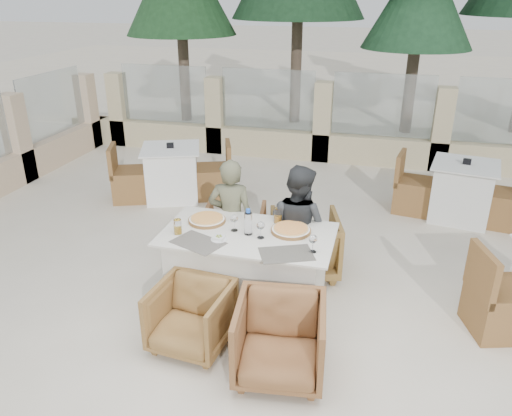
% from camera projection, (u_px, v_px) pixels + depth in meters
% --- Properties ---
extents(ground, '(80.00, 80.00, 0.00)m').
position_uv_depth(ground, '(251.00, 309.00, 4.85)').
color(ground, beige).
rests_on(ground, ground).
extents(sand_patch, '(30.00, 16.00, 0.01)m').
position_uv_depth(sand_patch, '(358.00, 79.00, 17.24)').
color(sand_patch, beige).
rests_on(sand_patch, ground).
extents(perimeter_wall_far, '(10.00, 0.34, 1.60)m').
position_uv_depth(perimeter_wall_far, '(323.00, 116.00, 8.77)').
color(perimeter_wall_far, '#C7B88C').
rests_on(perimeter_wall_far, ground).
extents(pine_centre, '(2.20, 2.20, 5.00)m').
position_uv_depth(pine_centre, '(420.00, 9.00, 9.86)').
color(pine_centre, '#214E2C').
rests_on(pine_centre, ground).
extents(dining_table, '(1.60, 0.90, 0.77)m').
position_uv_depth(dining_table, '(248.00, 269.00, 4.79)').
color(dining_table, beige).
rests_on(dining_table, ground).
extents(placemat_near_left, '(0.53, 0.45, 0.00)m').
position_uv_depth(placemat_near_left, '(198.00, 242.00, 4.46)').
color(placemat_near_left, '#605A52').
rests_on(placemat_near_left, dining_table).
extents(placemat_near_right, '(0.53, 0.46, 0.00)m').
position_uv_depth(placemat_near_right, '(286.00, 254.00, 4.27)').
color(placemat_near_right, '#57534A').
rests_on(placemat_near_right, dining_table).
extents(pizza_left, '(0.40, 0.40, 0.05)m').
position_uv_depth(pizza_left, '(207.00, 219.00, 4.86)').
color(pizza_left, orange).
rests_on(pizza_left, dining_table).
extents(pizza_right, '(0.45, 0.45, 0.05)m').
position_uv_depth(pizza_right, '(291.00, 230.00, 4.65)').
color(pizza_right, '#D75E1D').
rests_on(pizza_right, dining_table).
extents(water_bottle, '(0.09, 0.09, 0.25)m').
position_uv_depth(water_bottle, '(248.00, 222.00, 4.57)').
color(water_bottle, '#C1E4FD').
rests_on(water_bottle, dining_table).
extents(wine_glass_centre, '(0.09, 0.09, 0.18)m').
position_uv_depth(wine_glass_centre, '(234.00, 222.00, 4.65)').
color(wine_glass_centre, white).
rests_on(wine_glass_centre, dining_table).
extents(wine_glass_near, '(0.09, 0.09, 0.18)m').
position_uv_depth(wine_glass_near, '(261.00, 229.00, 4.51)').
color(wine_glass_near, white).
rests_on(wine_glass_near, dining_table).
extents(wine_glass_corner, '(0.09, 0.09, 0.18)m').
position_uv_depth(wine_glass_corner, '(313.00, 243.00, 4.27)').
color(wine_glass_corner, white).
rests_on(wine_glass_corner, dining_table).
extents(beer_glass_left, '(0.08, 0.08, 0.14)m').
position_uv_depth(beer_glass_left, '(178.00, 227.00, 4.60)').
color(beer_glass_left, gold).
rests_on(beer_glass_left, dining_table).
extents(beer_glass_right, '(0.09, 0.09, 0.15)m').
position_uv_depth(beer_glass_right, '(278.00, 215.00, 4.82)').
color(beer_glass_right, orange).
rests_on(beer_glass_right, dining_table).
extents(olive_dish, '(0.14, 0.14, 0.04)m').
position_uv_depth(olive_dish, '(219.00, 238.00, 4.51)').
color(olive_dish, silver).
rests_on(olive_dish, dining_table).
extents(armchair_far_left, '(0.78, 0.79, 0.63)m').
position_uv_depth(armchair_far_left, '(235.00, 234.00, 5.64)').
color(armchair_far_left, brown).
rests_on(armchair_far_left, ground).
extents(armchair_far_right, '(0.88, 0.90, 0.67)m').
position_uv_depth(armchair_far_right, '(304.00, 244.00, 5.38)').
color(armchair_far_right, olive).
rests_on(armchair_far_right, ground).
extents(armchair_near_left, '(0.68, 0.70, 0.58)m').
position_uv_depth(armchair_near_left, '(191.00, 317.00, 4.25)').
color(armchair_near_left, olive).
rests_on(armchair_near_left, ground).
extents(armchair_near_right, '(0.78, 0.79, 0.65)m').
position_uv_depth(armchair_near_right, '(280.00, 340.00, 3.92)').
color(armchair_near_right, brown).
rests_on(armchair_near_right, ground).
extents(diner_left, '(0.51, 0.36, 1.31)m').
position_uv_depth(diner_left, '(231.00, 220.00, 5.19)').
color(diner_left, '#5C5C43').
rests_on(diner_left, ground).
extents(diner_right, '(0.79, 0.71, 1.31)m').
position_uv_depth(diner_right, '(297.00, 228.00, 5.00)').
color(diner_right, '#313336').
rests_on(diner_right, ground).
extents(bg_table_a, '(1.82, 1.35, 0.77)m').
position_uv_depth(bg_table_a, '(172.00, 173.00, 7.29)').
color(bg_table_a, white).
rests_on(bg_table_a, ground).
extents(bg_table_b, '(1.75, 1.08, 0.77)m').
position_uv_depth(bg_table_b, '(462.00, 192.00, 6.63)').
color(bg_table_b, silver).
rests_on(bg_table_b, ground).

